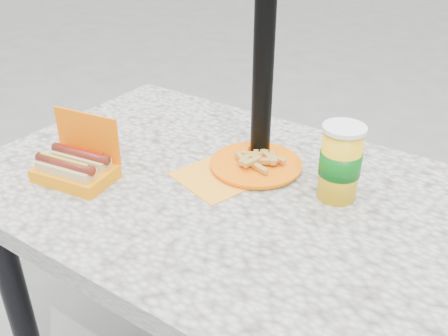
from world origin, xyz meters
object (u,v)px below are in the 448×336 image
Objects in this scene: hotdog_box at (76,166)px; fries_plate at (253,164)px; umbrella_pole at (265,19)px; soda_cup at (340,163)px.

hotdog_box reaches higher than fries_plate.
umbrella_pole is 0.34m from fries_plate.
fries_plate is at bearing 179.35° from soda_cup.
fries_plate is 0.23m from soda_cup.
umbrella_pole is 12.67× the size of soda_cup.
umbrella_pole is 0.36m from soda_cup.
umbrella_pole reaches higher than fries_plate.
umbrella_pole reaches higher than soda_cup.
hotdog_box is 1.13× the size of soda_cup.
umbrella_pole is at bearing 165.68° from soda_cup.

